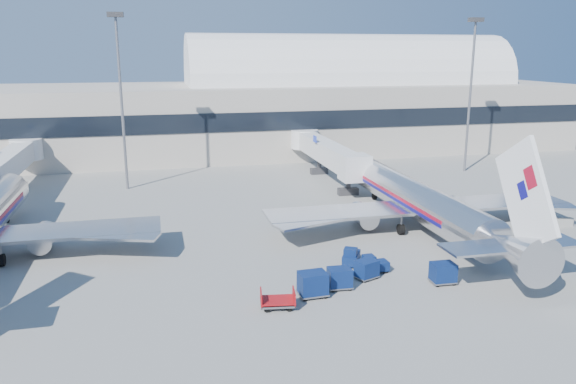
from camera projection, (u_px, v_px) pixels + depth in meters
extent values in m
plane|color=gray|center=(342.00, 252.00, 51.26)|extent=(260.00, 260.00, 0.00)
cube|color=#B2AA9E|center=(101.00, 122.00, 97.02)|extent=(170.00, 28.00, 12.00)
cube|color=black|center=(93.00, 126.00, 83.62)|extent=(170.00, 0.40, 3.00)
cylinder|color=white|center=(348.00, 83.00, 105.68)|extent=(60.00, 18.00, 18.00)
cylinder|color=silver|center=(415.00, 199.00, 58.47)|extent=(3.80, 28.00, 3.80)
sphere|color=silver|center=(366.00, 172.00, 71.68)|extent=(3.72, 3.72, 3.72)
cone|color=silver|center=(516.00, 250.00, 42.33)|extent=(3.80, 6.00, 3.80)
cube|color=maroon|center=(411.00, 194.00, 59.35)|extent=(3.85, 20.16, 0.32)
cube|color=#0E0B6A|center=(411.00, 198.00, 59.44)|extent=(3.85, 20.16, 0.32)
cube|color=white|center=(526.00, 195.00, 40.79)|extent=(0.35, 7.79, 8.74)
cube|color=silver|center=(512.00, 245.00, 42.75)|extent=(11.00, 3.00, 0.18)
cube|color=silver|center=(419.00, 207.00, 57.67)|extent=(32.00, 5.00, 0.28)
cylinder|color=#B7B7BC|center=(363.00, 215.00, 58.08)|extent=(2.10, 3.80, 2.10)
cylinder|color=#B7B7BC|center=(459.00, 209.00, 60.55)|extent=(2.10, 3.80, 2.10)
cylinder|color=black|center=(374.00, 196.00, 69.44)|extent=(0.40, 0.90, 0.90)
sphere|color=silver|center=(11.00, 190.00, 62.23)|extent=(3.72, 3.72, 3.72)
cylinder|color=#B7B7BC|center=(43.00, 238.00, 51.11)|extent=(2.10, 3.80, 2.10)
cylinder|color=black|center=(7.00, 219.00, 60.00)|extent=(0.40, 0.90, 0.90)
cube|color=silver|center=(325.00, 151.00, 80.31)|extent=(2.70, 24.00, 2.70)
cube|color=silver|center=(355.00, 168.00, 68.79)|extent=(3.40, 3.20, 3.20)
cylinder|color=silver|center=(305.00, 139.00, 91.16)|extent=(4.40, 4.40, 3.00)
cube|color=#2D2D30|center=(348.00, 181.00, 71.40)|extent=(0.50, 0.50, 3.00)
cube|color=#2D2D30|center=(348.00, 191.00, 71.73)|extent=(2.60, 1.00, 0.90)
cube|color=#2D2D30|center=(319.00, 162.00, 83.67)|extent=(0.50, 0.50, 3.00)
cube|color=#2D2D30|center=(319.00, 171.00, 84.00)|extent=(2.60, 1.00, 0.90)
cube|color=#1B2E98|center=(315.00, 139.00, 79.51)|extent=(0.12, 1.40, 0.90)
cube|color=silver|center=(8.00, 164.00, 70.86)|extent=(2.70, 24.00, 2.70)
cylinder|color=silver|center=(27.00, 149.00, 81.71)|extent=(4.40, 4.40, 3.00)
cube|color=#2D2D30|center=(15.00, 176.00, 74.23)|extent=(0.50, 0.50, 3.00)
cube|color=#2D2D30|center=(16.00, 186.00, 74.55)|extent=(2.60, 1.00, 0.90)
cylinder|color=slate|center=(122.00, 106.00, 72.40)|extent=(0.36, 0.36, 22.00)
cube|color=#2D2D30|center=(115.00, 15.00, 69.65)|extent=(2.00, 1.20, 0.60)
cylinder|color=slate|center=(470.00, 99.00, 83.64)|extent=(0.36, 0.36, 22.00)
cube|color=#2D2D30|center=(476.00, 20.00, 80.90)|extent=(2.00, 1.20, 0.60)
cube|color=#9E9E96|center=(504.00, 227.00, 57.09)|extent=(3.00, 0.55, 0.90)
cube|color=#9E9E96|center=(532.00, 225.00, 57.83)|extent=(3.00, 0.55, 0.90)
cube|color=#9E9E96|center=(559.00, 223.00, 58.57)|extent=(3.00, 0.55, 0.90)
cube|color=#0A1C4B|center=(374.00, 266.00, 46.51)|extent=(2.38, 1.27, 0.76)
cube|color=#0A1C4B|center=(369.00, 260.00, 46.23)|extent=(0.96, 1.05, 0.71)
cylinder|color=black|center=(381.00, 266.00, 47.22)|extent=(0.58, 0.25, 0.57)
cube|color=#0A1C4B|center=(470.00, 246.00, 51.51)|extent=(2.13, 1.26, 0.66)
cube|color=#0A1C4B|center=(466.00, 241.00, 51.34)|extent=(0.90, 0.97, 0.61)
cylinder|color=black|center=(476.00, 247.00, 52.02)|extent=(0.51, 0.26, 0.49)
cube|color=#0A1C4B|center=(351.00, 258.00, 48.30)|extent=(2.28, 2.76, 0.81)
cube|color=#0A1C4B|center=(350.00, 253.00, 47.64)|extent=(1.41, 1.37, 0.75)
cylinder|color=black|center=(347.00, 257.00, 49.30)|extent=(0.50, 0.64, 0.60)
cube|color=#0A1C4B|center=(367.00, 268.00, 45.11)|extent=(2.04, 1.84, 1.35)
cube|color=slate|center=(366.00, 276.00, 45.27)|extent=(2.14, 1.92, 0.09)
cylinder|color=black|center=(368.00, 273.00, 46.05)|extent=(0.40, 0.28, 0.37)
cube|color=#0A1C4B|center=(340.00, 277.00, 43.21)|extent=(1.84, 1.46, 1.43)
cube|color=slate|center=(339.00, 286.00, 43.38)|extent=(1.94, 1.52, 0.10)
cylinder|color=black|center=(346.00, 283.00, 44.03)|extent=(0.40, 0.18, 0.39)
cube|color=#0A1C4B|center=(313.00, 283.00, 41.79)|extent=(2.12, 1.70, 1.64)
cube|color=slate|center=(313.00, 293.00, 41.99)|extent=(2.24, 1.76, 0.11)
cylinder|color=black|center=(320.00, 289.00, 42.79)|extent=(0.46, 0.21, 0.45)
cube|color=#0A1C4B|center=(443.00, 272.00, 44.17)|extent=(1.86, 1.47, 1.46)
cube|color=slate|center=(442.00, 281.00, 44.35)|extent=(1.96, 1.52, 0.10)
cylinder|color=black|center=(447.00, 278.00, 45.02)|extent=(0.41, 0.17, 0.40)
cube|color=#0A1C4B|center=(527.00, 250.00, 49.15)|extent=(1.70, 1.33, 1.36)
cube|color=slate|center=(527.00, 258.00, 49.31)|extent=(1.79, 1.38, 0.09)
cylinder|color=black|center=(529.00, 255.00, 49.95)|extent=(0.38, 0.15, 0.37)
cube|color=slate|center=(278.00, 303.00, 40.03)|extent=(2.68, 2.01, 0.13)
cube|color=maroon|center=(278.00, 300.00, 39.97)|extent=(2.68, 2.07, 0.09)
cylinder|color=black|center=(288.00, 301.00, 40.73)|extent=(0.47, 0.24, 0.45)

